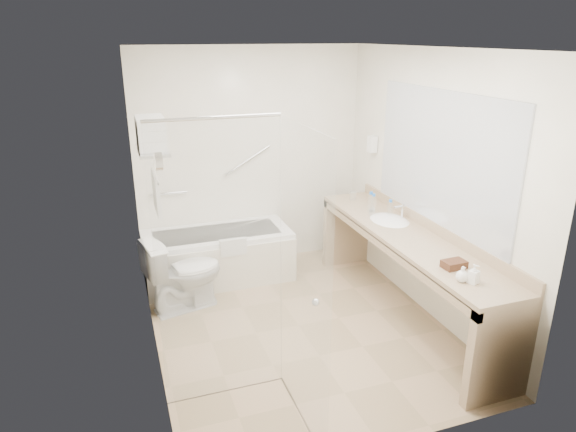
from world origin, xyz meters
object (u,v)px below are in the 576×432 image
object	(u,v)px
toilet	(184,274)
amenity_basket	(454,264)
bathtub	(218,255)
vanity_counter	(406,255)
water_bottle_left	(390,210)

from	to	relation	value
toilet	amenity_basket	distance (m)	2.55
bathtub	vanity_counter	bearing A→B (deg)	-42.35
amenity_basket	toilet	bearing A→B (deg)	140.45
vanity_counter	toilet	world-z (taller)	vanity_counter
toilet	water_bottle_left	bearing A→B (deg)	-114.23
toilet	water_bottle_left	world-z (taller)	water_bottle_left
vanity_counter	toilet	distance (m)	2.17
amenity_basket	water_bottle_left	distance (m)	1.20
vanity_counter	amenity_basket	xyz separation A→B (m)	(-0.04, -0.74, 0.24)
vanity_counter	amenity_basket	bearing A→B (deg)	-93.38
vanity_counter	amenity_basket	world-z (taller)	vanity_counter
vanity_counter	amenity_basket	size ratio (longest dim) A/B	14.70
bathtub	toilet	world-z (taller)	toilet
toilet	water_bottle_left	size ratio (longest dim) A/B	3.90
amenity_basket	water_bottle_left	xyz separation A→B (m)	(0.11, 1.20, 0.06)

